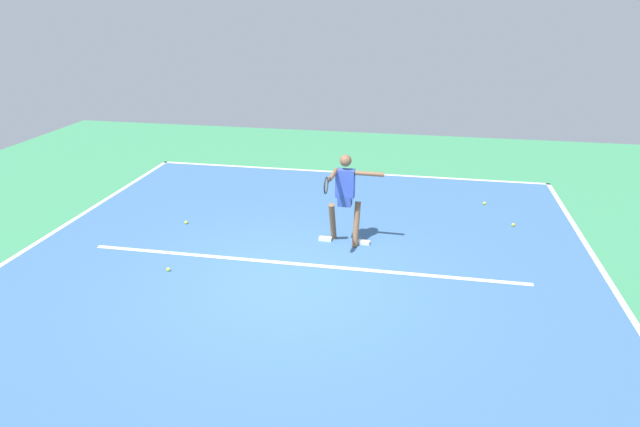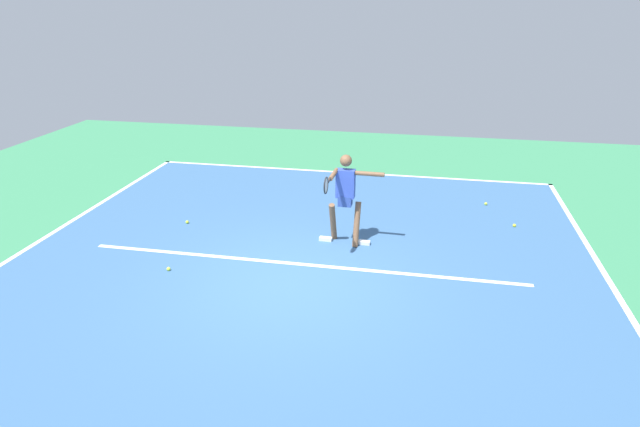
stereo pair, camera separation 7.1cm
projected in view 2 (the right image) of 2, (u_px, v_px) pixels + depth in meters
ground_plane at (292, 282)px, 8.89m from camera, size 21.31×21.31×0.00m
court_surface at (292, 281)px, 8.89m from camera, size 10.35×12.17×0.00m
court_line_baseline_near at (347, 172)px, 14.39m from camera, size 10.35×0.10×0.01m
court_line_sideline_left at (630, 315)px, 7.97m from camera, size 0.10×12.17×0.01m
court_line_sideline_right at (17, 254)px, 9.82m from camera, size 0.10×12.17×0.01m
court_line_service at (300, 264)px, 9.47m from camera, size 7.76×0.10×0.01m
court_line_centre_mark at (346, 175)px, 14.20m from camera, size 0.10×0.30×0.01m
tennis_player at (345, 194)px, 9.90m from camera, size 1.19×1.23×1.74m
tennis_ball_near_player at (514, 225)px, 10.99m from camera, size 0.07×0.07×0.07m
tennis_ball_centre_court at (187, 222)px, 11.15m from camera, size 0.07×0.07×0.07m
tennis_ball_near_service_line at (169, 269)px, 9.23m from camera, size 0.07×0.07×0.07m
tennis_ball_by_sideline at (486, 204)px, 12.14m from camera, size 0.07×0.07×0.07m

